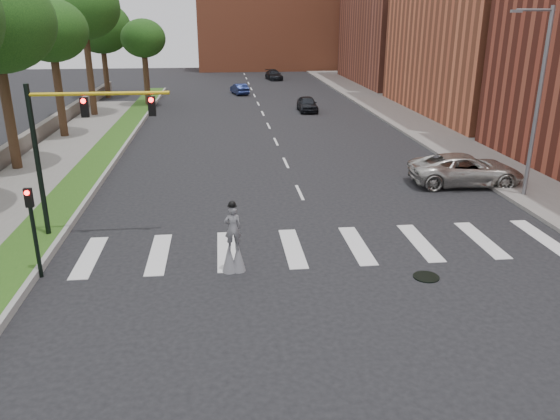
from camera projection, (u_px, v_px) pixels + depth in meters
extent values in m
plane|color=black|center=(330.00, 257.00, 20.49)|extent=(160.00, 160.00, 0.00)
cube|color=#254E16|center=(112.00, 144.00, 37.99)|extent=(2.00, 60.00, 0.25)
cube|color=gray|center=(127.00, 143.00, 38.09)|extent=(0.20, 60.00, 0.28)
cube|color=slate|center=(18.00, 188.00, 28.34)|extent=(4.00, 60.00, 0.18)
cube|color=slate|center=(420.00, 124.00, 45.14)|extent=(5.00, 90.00, 0.18)
cube|color=#605A53|center=(38.00, 134.00, 39.16)|extent=(0.50, 56.00, 1.10)
cylinder|color=black|center=(426.00, 277.00, 18.92)|extent=(0.90, 0.90, 0.04)
cube|color=brown|center=(419.00, 3.00, 69.91)|extent=(16.00, 22.00, 20.00)
cube|color=#C6623E|center=(276.00, 12.00, 91.07)|extent=(26.00, 14.00, 18.00)
cylinder|color=slate|center=(537.00, 107.00, 25.72)|extent=(0.20, 0.20, 9.00)
cylinder|color=slate|center=(536.00, 10.00, 24.19)|extent=(1.80, 0.12, 0.12)
cube|color=slate|center=(516.00, 11.00, 24.11)|extent=(0.50, 0.18, 0.12)
cylinder|color=black|center=(38.00, 165.00, 21.13)|extent=(0.20, 0.20, 6.20)
cylinder|color=gold|center=(99.00, 94.00, 20.49)|extent=(5.20, 0.14, 0.14)
cube|color=black|center=(85.00, 107.00, 20.59)|extent=(0.28, 0.18, 0.75)
cylinder|color=#FF0C0C|center=(83.00, 101.00, 20.41)|extent=(0.18, 0.06, 0.18)
cube|color=black|center=(152.00, 106.00, 20.85)|extent=(0.28, 0.18, 0.75)
cylinder|color=#FF0C0C|center=(151.00, 100.00, 20.67)|extent=(0.18, 0.06, 0.18)
cylinder|color=black|center=(35.00, 237.00, 18.46)|extent=(0.14, 0.14, 3.00)
cube|color=black|center=(29.00, 198.00, 17.99)|extent=(0.25, 0.16, 0.65)
cylinder|color=#FF0C0C|center=(27.00, 193.00, 17.83)|extent=(0.16, 0.05, 0.16)
cylinder|color=#372416|center=(238.00, 260.00, 19.30)|extent=(0.07, 0.07, 0.83)
cylinder|color=#372416|center=(229.00, 261.00, 19.23)|extent=(0.07, 0.07, 0.83)
cone|color=slate|center=(238.00, 257.00, 19.26)|extent=(0.52, 0.52, 1.04)
cone|color=slate|center=(229.00, 258.00, 19.20)|extent=(0.52, 0.52, 1.04)
imported|color=slate|center=(233.00, 228.00, 18.85)|extent=(0.63, 0.45, 1.61)
sphere|color=black|center=(232.00, 204.00, 18.56)|extent=(0.26, 0.26, 0.26)
cylinder|color=black|center=(232.00, 206.00, 18.58)|extent=(0.34, 0.34, 0.02)
cube|color=yellow|center=(232.00, 215.00, 18.83)|extent=(0.22, 0.05, 0.10)
imported|color=#B7B5AD|center=(466.00, 170.00, 29.05)|extent=(6.07, 3.13, 1.64)
imported|color=black|center=(307.00, 104.00, 51.28)|extent=(1.66, 4.13, 1.41)
imported|color=#151F4B|center=(240.00, 89.00, 62.43)|extent=(2.17, 3.94, 1.23)
imported|color=black|center=(274.00, 75.00, 76.54)|extent=(2.41, 4.70, 1.30)
cylinder|color=#372416|center=(9.00, 114.00, 30.78)|extent=(0.56, 0.56, 6.65)
cylinder|color=#372416|center=(59.00, 95.00, 39.31)|extent=(0.56, 0.56, 6.32)
ellipsoid|color=#163911|center=(51.00, 30.00, 37.82)|extent=(5.10, 5.10, 4.34)
cylinder|color=#372416|center=(90.00, 73.00, 47.66)|extent=(0.56, 0.56, 7.67)
ellipsoid|color=#163911|center=(82.00, 7.00, 45.84)|extent=(6.23, 6.23, 5.29)
cylinder|color=#372416|center=(106.00, 71.00, 59.11)|extent=(0.56, 0.56, 5.77)
ellipsoid|color=#163911|center=(101.00, 28.00, 57.60)|extent=(6.28, 6.28, 5.33)
cylinder|color=#372416|center=(146.00, 79.00, 53.35)|extent=(0.56, 0.56, 5.44)
ellipsoid|color=#163911|center=(143.00, 38.00, 52.08)|extent=(4.25, 4.25, 3.61)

